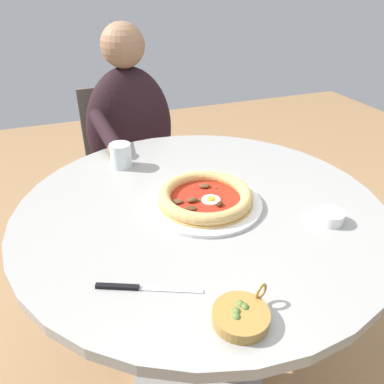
% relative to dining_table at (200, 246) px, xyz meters
% --- Properties ---
extents(ground_plane, '(6.00, 6.00, 0.02)m').
position_rel_dining_table_xyz_m(ground_plane, '(0.00, 0.00, -0.61)').
color(ground_plane, '#9E754C').
extents(dining_table, '(1.02, 1.02, 0.75)m').
position_rel_dining_table_xyz_m(dining_table, '(0.00, 0.00, 0.00)').
color(dining_table, '#999993').
rests_on(dining_table, ground).
extents(pizza_on_plate, '(0.31, 0.31, 0.04)m').
position_rel_dining_table_xyz_m(pizza_on_plate, '(-0.01, -0.01, 0.17)').
color(pizza_on_plate, white).
rests_on(pizza_on_plate, dining_table).
extents(water_glass, '(0.07, 0.07, 0.08)m').
position_rel_dining_table_xyz_m(water_glass, '(0.31, 0.16, 0.18)').
color(water_glass, silver).
rests_on(water_glass, dining_table).
extents(steak_knife, '(0.10, 0.21, 0.01)m').
position_rel_dining_table_xyz_m(steak_knife, '(-0.25, 0.25, 0.15)').
color(steak_knife, silver).
rests_on(steak_knife, dining_table).
extents(ramekin_capers, '(0.07, 0.07, 0.03)m').
position_rel_dining_table_xyz_m(ramekin_capers, '(-0.20, -0.28, 0.17)').
color(ramekin_capers, white).
rests_on(ramekin_capers, dining_table).
extents(olive_pan, '(0.11, 0.13, 0.05)m').
position_rel_dining_table_xyz_m(olive_pan, '(-0.40, 0.08, 0.16)').
color(olive_pan, olive).
rests_on(olive_pan, dining_table).
extents(diner_person, '(0.50, 0.38, 1.15)m').
position_rel_dining_table_xyz_m(diner_person, '(0.71, 0.04, -0.09)').
color(diner_person, '#282833').
rests_on(diner_person, ground).
extents(cafe_chair_diner, '(0.41, 0.41, 0.85)m').
position_rel_dining_table_xyz_m(cafe_chair_diner, '(0.85, 0.05, -0.08)').
color(cafe_chair_diner, '#504A45').
rests_on(cafe_chair_diner, ground).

